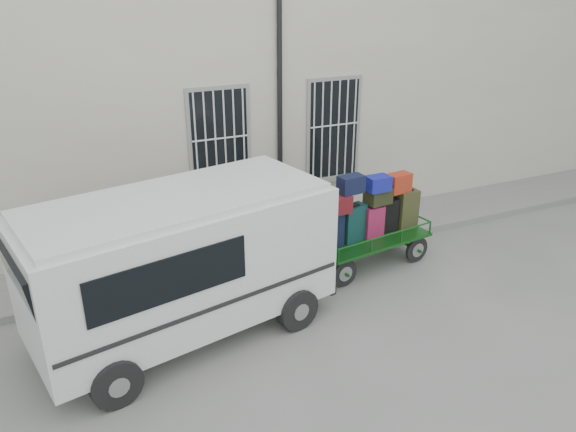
# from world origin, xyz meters

# --- Properties ---
(ground) EXTENTS (80.00, 80.00, 0.00)m
(ground) POSITION_xyz_m (0.00, 0.00, 0.00)
(ground) COLOR slate
(ground) RESTS_ON ground
(building) EXTENTS (24.00, 5.15, 6.00)m
(building) POSITION_xyz_m (0.00, 5.50, 3.00)
(building) COLOR #BDB5A1
(building) RESTS_ON ground
(sidewalk) EXTENTS (24.00, 1.70, 0.15)m
(sidewalk) POSITION_xyz_m (0.00, 2.20, 0.07)
(sidewalk) COLOR gray
(sidewalk) RESTS_ON ground
(luggage_cart) EXTENTS (2.90, 1.42, 2.04)m
(luggage_cart) POSITION_xyz_m (1.89, 0.65, 1.01)
(luggage_cart) COLOR black
(luggage_cart) RESTS_ON ground
(van) EXTENTS (5.12, 2.96, 2.43)m
(van) POSITION_xyz_m (-2.10, -0.14, 1.39)
(van) COLOR silver
(van) RESTS_ON ground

